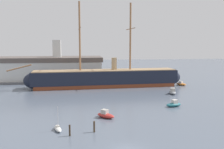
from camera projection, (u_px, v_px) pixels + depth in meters
name	position (u px, v px, depth m)	size (l,w,h in m)	color
tall_ship	(106.00, 78.00, 89.23)	(61.41, 13.14, 29.52)	brown
sailboat_foreground_left	(58.00, 128.00, 44.80)	(2.03, 3.63, 4.52)	silver
motorboat_near_centre	(106.00, 115.00, 52.43)	(4.21, 4.04, 1.73)	#B22D28
motorboat_mid_right	(174.00, 104.00, 61.63)	(4.34, 2.61, 1.70)	#236670
motorboat_alongside_stern	(173.00, 92.00, 76.91)	(2.60, 4.79, 1.91)	gray
motorboat_far_right	(181.00, 84.00, 92.56)	(3.69, 3.80, 1.57)	orange
mooring_piling_nearest	(70.00, 130.00, 42.09)	(0.30, 0.30, 1.94)	#382B1E
mooring_piling_left_pair	(94.00, 127.00, 43.92)	(0.33, 0.33, 1.97)	#423323
dockside_warehouse_left	(34.00, 69.00, 103.02)	(59.72, 18.55, 16.77)	#565659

